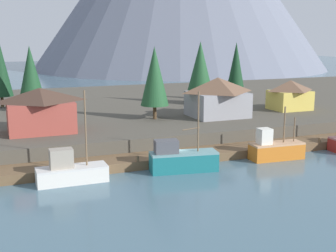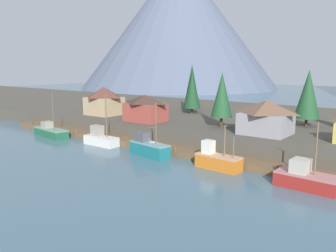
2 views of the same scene
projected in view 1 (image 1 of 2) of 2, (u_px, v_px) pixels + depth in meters
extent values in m
cube|color=#476675|center=(123.00, 135.00, 67.99)|extent=(400.00, 400.00, 1.00)
cube|color=brown|center=(166.00, 158.00, 51.37)|extent=(80.00, 4.00, 1.00)
cylinder|color=brown|center=(61.00, 171.00, 45.36)|extent=(0.36, 0.36, 1.60)
cylinder|color=brown|center=(137.00, 163.00, 48.23)|extent=(0.36, 0.36, 1.60)
cylinder|color=brown|center=(205.00, 156.00, 51.11)|extent=(0.36, 0.36, 1.60)
cylinder|color=brown|center=(265.00, 150.00, 53.99)|extent=(0.36, 0.36, 1.60)
cylinder|color=brown|center=(319.00, 144.00, 56.86)|extent=(0.36, 0.36, 1.60)
cube|color=#4C473D|center=(104.00, 111.00, 78.59)|extent=(400.00, 56.00, 2.50)
cube|color=silver|center=(72.00, 176.00, 44.30)|extent=(6.84, 2.37, 1.41)
cube|color=silver|center=(72.00, 168.00, 44.14)|extent=(6.84, 2.37, 0.20)
cube|color=gray|center=(61.00, 158.00, 43.59)|extent=(2.20, 1.40, 1.87)
cylinder|color=brown|center=(86.00, 128.00, 43.92)|extent=(0.16, 0.16, 7.43)
cube|color=#196B70|center=(184.00, 162.00, 47.99)|extent=(7.40, 3.37, 1.90)
cube|color=#679496|center=(184.00, 153.00, 47.79)|extent=(7.40, 3.37, 0.20)
cube|color=#4C4C51|center=(166.00, 147.00, 47.22)|extent=(2.64, 1.86, 1.39)
cylinder|color=brown|center=(198.00, 122.00, 47.47)|extent=(0.17, 0.17, 6.40)
cylinder|color=brown|center=(191.00, 129.00, 47.45)|extent=(1.91, 0.41, 0.33)
cube|color=#CC6B1E|center=(276.00, 152.00, 52.68)|extent=(6.44, 2.59, 1.76)
cube|color=tan|center=(277.00, 144.00, 52.49)|extent=(6.44, 2.59, 0.20)
cube|color=silver|center=(264.00, 136.00, 51.77)|extent=(1.53, 1.48, 1.80)
cylinder|color=brown|center=(284.00, 125.00, 52.32)|extent=(0.19, 0.19, 4.20)
cylinder|color=brown|center=(294.00, 129.00, 52.88)|extent=(0.16, 0.16, 2.87)
cube|color=gray|center=(217.00, 104.00, 66.13)|extent=(7.74, 6.81, 3.57)
pyramid|color=brown|center=(218.00, 85.00, 65.57)|extent=(8.13, 7.15, 2.15)
cube|color=gold|center=(290.00, 100.00, 72.31)|extent=(5.87, 4.82, 3.03)
pyramid|color=brown|center=(290.00, 85.00, 71.85)|extent=(6.16, 5.06, 1.67)
cube|color=#9E4238|center=(41.00, 117.00, 55.32)|extent=(7.81, 5.65, 3.77)
pyramid|color=#422D23|center=(40.00, 95.00, 54.78)|extent=(8.21, 5.93, 1.69)
cylinder|color=#4C3823|center=(33.00, 107.00, 70.96)|extent=(0.50, 0.50, 1.24)
cone|color=#194223|center=(31.00, 75.00, 69.96)|extent=(4.19, 4.19, 8.93)
cylinder|color=#4C3823|center=(235.00, 97.00, 82.34)|extent=(0.50, 0.50, 1.25)
cone|color=#14381E|center=(236.00, 68.00, 81.30)|extent=(3.51, 3.51, 9.25)
cylinder|color=#4C3823|center=(155.00, 112.00, 64.26)|extent=(0.50, 0.50, 1.96)
cone|color=#1E4C28|center=(155.00, 76.00, 63.25)|extent=(3.98, 3.98, 8.26)
cylinder|color=#4C3823|center=(2.00, 101.00, 75.11)|extent=(0.50, 0.50, 1.81)
cone|color=#14381E|center=(0.00, 66.00, 73.96)|extent=(3.78, 3.78, 9.88)
cylinder|color=#4C3823|center=(200.00, 99.00, 78.71)|extent=(0.50, 0.50, 1.53)
cone|color=#1E4C28|center=(200.00, 68.00, 77.65)|extent=(4.70, 4.70, 9.20)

